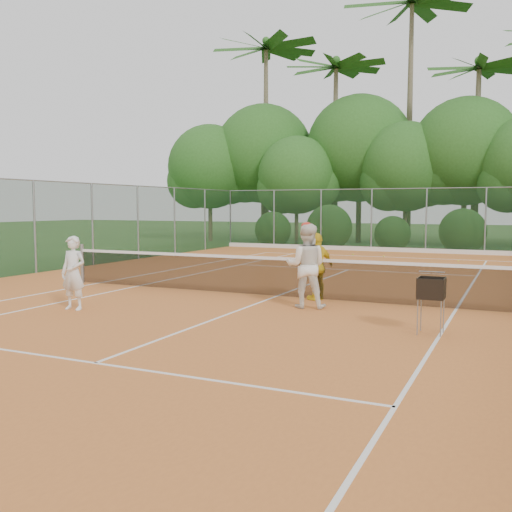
{
  "coord_description": "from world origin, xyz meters",
  "views": [
    {
      "loc": [
        5.27,
        -12.47,
        2.19
      ],
      "look_at": [
        0.04,
        -1.2,
        1.1
      ],
      "focal_mm": 40.0,
      "sensor_mm": 36.0,
      "label": 1
    }
  ],
  "objects": [
    {
      "name": "clay_court",
      "position": [
        0.0,
        0.0,
        0.01
      ],
      "size": [
        18.0,
        36.0,
        0.02
      ],
      "primitive_type": "cube",
      "color": "#CC702F",
      "rests_on": "ground"
    },
    {
      "name": "stray_ball_a",
      "position": [
        -1.4,
        12.14,
        0.05
      ],
      "size": [
        0.07,
        0.07,
        0.07
      ],
      "primitive_type": "sphere",
      "color": "gold",
      "rests_on": "clay_court"
    },
    {
      "name": "stray_ball_b",
      "position": [
        3.12,
        11.06,
        0.05
      ],
      "size": [
        0.07,
        0.07,
        0.07
      ],
      "primitive_type": "sphere",
      "color": "yellow",
      "rests_on": "clay_court"
    },
    {
      "name": "tropical_treeline",
      "position": [
        1.43,
        20.22,
        5.11
      ],
      "size": [
        32.1,
        8.49,
        15.03
      ],
      "color": "brown",
      "rests_on": "ground"
    },
    {
      "name": "fence_back",
      "position": [
        0.0,
        15.0,
        1.52
      ],
      "size": [
        18.07,
        0.07,
        3.0
      ],
      "color": "#19381E",
      "rests_on": "clay_court"
    },
    {
      "name": "player_yellow",
      "position": [
        1.05,
        0.01,
        0.8
      ],
      "size": [
        0.77,
        0.99,
        1.56
      ],
      "primitive_type": "imported",
      "rotation": [
        0.0,
        0.0,
        -2.06
      ],
      "color": "yellow",
      "rests_on": "clay_court"
    },
    {
      "name": "ground",
      "position": [
        0.0,
        0.0,
        0.0
      ],
      "size": [
        120.0,
        120.0,
        0.0
      ],
      "primitive_type": "plane",
      "color": "#294C1B",
      "rests_on": "ground"
    },
    {
      "name": "court_markings",
      "position": [
        0.0,
        0.0,
        0.02
      ],
      "size": [
        11.03,
        23.83,
        0.01
      ],
      "color": "white",
      "rests_on": "clay_court"
    },
    {
      "name": "player_center_grp",
      "position": [
        1.16,
        -1.06,
        0.93
      ],
      "size": [
        1.01,
        0.87,
        1.83
      ],
      "color": "white",
      "rests_on": "clay_court"
    },
    {
      "name": "ball_hopper",
      "position": [
        3.95,
        -2.57,
        0.79
      ],
      "size": [
        0.42,
        0.42,
        0.96
      ],
      "rotation": [
        0.0,
        0.0,
        -0.12
      ],
      "color": "gray",
      "rests_on": "clay_court"
    },
    {
      "name": "player_white",
      "position": [
        -3.18,
        -3.34,
        0.79
      ],
      "size": [
        0.59,
        0.41,
        1.55
      ],
      "primitive_type": "imported",
      "rotation": [
        0.0,
        0.0,
        0.07
      ],
      "color": "white",
      "rests_on": "clay_court"
    },
    {
      "name": "stray_ball_c",
      "position": [
        0.02,
        11.86,
        0.05
      ],
      "size": [
        0.07,
        0.07,
        0.07
      ],
      "primitive_type": "sphere",
      "color": "yellow",
      "rests_on": "clay_court"
    },
    {
      "name": "tennis_net",
      "position": [
        0.0,
        0.0,
        0.53
      ],
      "size": [
        11.97,
        0.1,
        1.1
      ],
      "color": "gray",
      "rests_on": "clay_court"
    }
  ]
}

